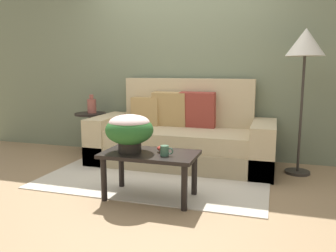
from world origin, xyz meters
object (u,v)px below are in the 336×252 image
Objects in this scene: coffee_table at (150,160)px; floor_lamp at (305,49)px; snack_bowl at (163,148)px; couch at (181,138)px; table_vase at (92,105)px; coffee_mug at (165,151)px; side_table at (91,126)px; potted_plant at (129,129)px.

coffee_table is 2.12m from floor_lamp.
coffee_table is 0.16m from snack_bowl.
couch reaches higher than table_vase.
coffee_mug is at bearing -81.26° from couch.
couch is at bearing -4.51° from side_table.
snack_bowl is at bearing 27.73° from coffee_table.
table_vase is at bearing 138.57° from snack_bowl.
snack_bowl is at bearing 15.26° from potted_plant.
floor_lamp is 14.50× the size of snack_bowl.
side_table is at bearing 177.41° from floor_lamp.
side_table is 4.89× the size of coffee_mug.
snack_bowl is at bearing -83.16° from couch.
coffee_table is 7.30× the size of coffee_mug.
coffee_mug is (0.20, -1.32, 0.16)m from couch.
couch is 1.25m from coffee_table.
coffee_table is at bearing -152.27° from snack_bowl.
potted_plant is (-1.56, -1.25, -0.76)m from floor_lamp.
snack_bowl is (0.30, 0.08, -0.18)m from potted_plant.
potted_plant is 1.83m from table_vase.
potted_plant reaches higher than side_table.
table_vase is at bearing 39.27° from side_table.
coffee_table is 1.97m from table_vase.
table_vase is (-1.19, 1.39, 0.04)m from potted_plant.
table_vase is at bearing 177.11° from floor_lamp.
side_table is 1.32× the size of potted_plant.
coffee_table is 0.35m from potted_plant.
snack_bowl is at bearing 115.36° from coffee_mug.
coffee_mug is at bearing -42.92° from table_vase.
snack_bowl is (1.50, -1.30, 0.07)m from side_table.
couch is 1.40m from table_vase.
potted_plant is at bearing -48.90° from side_table.
floor_lamp is at bearing -0.73° from couch.
coffee_table is at bearing -44.21° from side_table.
side_table is at bearing 139.18° from snack_bowl.
side_table reaches higher than coffee_mug.
couch is at bearing 82.99° from potted_plant.
coffee_table is at bearing -138.13° from floor_lamp.
snack_bowl is (0.14, -1.19, 0.15)m from couch.
floor_lamp is at bearing -2.59° from side_table.
table_vase is (-2.75, 0.14, -0.72)m from floor_lamp.
side_table is at bearing 131.10° from potted_plant.
coffee_table is 1.94m from side_table.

